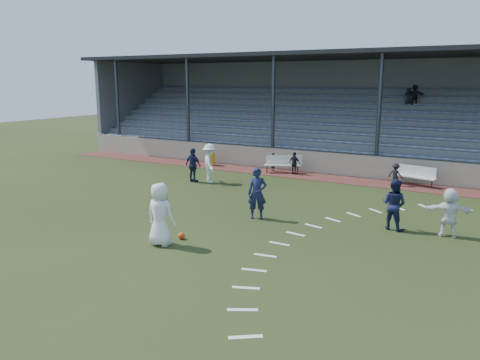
% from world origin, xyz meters
% --- Properties ---
extents(ground, '(90.00, 90.00, 0.00)m').
position_xyz_m(ground, '(0.00, 0.00, 0.00)').
color(ground, '#273315').
rests_on(ground, ground).
extents(cinder_track, '(34.00, 2.00, 0.02)m').
position_xyz_m(cinder_track, '(0.00, 10.50, 0.01)').
color(cinder_track, '#562722').
rests_on(cinder_track, ground).
extents(retaining_wall, '(34.00, 0.18, 1.20)m').
position_xyz_m(retaining_wall, '(0.00, 11.55, 0.60)').
color(retaining_wall, tan).
rests_on(retaining_wall, ground).
extents(bench_left, '(1.98, 1.27, 0.95)m').
position_xyz_m(bench_left, '(-1.84, 10.64, 0.58)').
color(bench_left, silver).
rests_on(bench_left, cinder_track).
extents(bench_right, '(2.04, 0.90, 0.95)m').
position_xyz_m(bench_right, '(5.11, 10.88, 0.58)').
color(bench_right, silver).
rests_on(bench_right, cinder_track).
extents(trash_bin, '(0.52, 0.52, 0.84)m').
position_xyz_m(trash_bin, '(-6.62, 10.57, 0.44)').
color(trash_bin, gold).
rests_on(trash_bin, cinder_track).
extents(football, '(0.22, 0.22, 0.22)m').
position_xyz_m(football, '(-0.12, -1.16, 0.11)').
color(football, '#F13E0E').
rests_on(football, ground).
extents(player_white_lead, '(1.00, 0.68, 1.99)m').
position_xyz_m(player_white_lead, '(-0.35, -1.91, 1.00)').
color(player_white_lead, white).
rests_on(player_white_lead, ground).
extents(player_navy_lead, '(0.83, 0.71, 1.93)m').
position_xyz_m(player_navy_lead, '(0.95, 2.11, 0.96)').
color(player_navy_lead, '#161C3E').
rests_on(player_navy_lead, ground).
extents(player_navy_mid, '(1.00, 0.86, 1.78)m').
position_xyz_m(player_navy_mid, '(5.63, 3.30, 0.89)').
color(player_navy_mid, '#161C3E').
rests_on(player_navy_mid, ground).
extents(player_white_wing, '(1.39, 1.44, 1.97)m').
position_xyz_m(player_white_wing, '(-4.01, 6.51, 0.98)').
color(player_white_wing, white).
rests_on(player_white_wing, ground).
extents(player_navy_wing, '(1.07, 0.60, 1.73)m').
position_xyz_m(player_navy_wing, '(-4.81, 6.20, 0.86)').
color(player_navy_wing, '#161C3E').
rests_on(player_navy_wing, ground).
extents(player_white_back, '(1.58, 0.76, 1.64)m').
position_xyz_m(player_white_back, '(7.39, 3.42, 0.82)').
color(player_white_back, white).
rests_on(player_white_back, ground).
extents(sub_left_near, '(0.45, 0.39, 1.04)m').
position_xyz_m(sub_left_near, '(-2.50, 10.73, 0.54)').
color(sub_left_near, black).
rests_on(sub_left_near, cinder_track).
extents(sub_left_far, '(0.76, 0.44, 1.21)m').
position_xyz_m(sub_left_far, '(-1.11, 10.49, 0.63)').
color(sub_left_far, black).
rests_on(sub_left_far, cinder_track).
extents(sub_right, '(0.78, 0.54, 1.10)m').
position_xyz_m(sub_right, '(4.28, 10.36, 0.57)').
color(sub_right, black).
rests_on(sub_right, cinder_track).
extents(grandstand, '(34.60, 9.00, 6.61)m').
position_xyz_m(grandstand, '(0.00, 16.26, 2.20)').
color(grandstand, slate).
rests_on(grandstand, ground).
extents(penalty_arc, '(3.89, 14.63, 0.01)m').
position_xyz_m(penalty_arc, '(4.12, 0.00, 0.01)').
color(penalty_arc, white).
rests_on(penalty_arc, ground).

